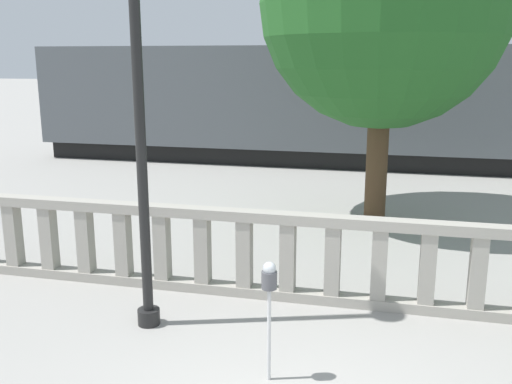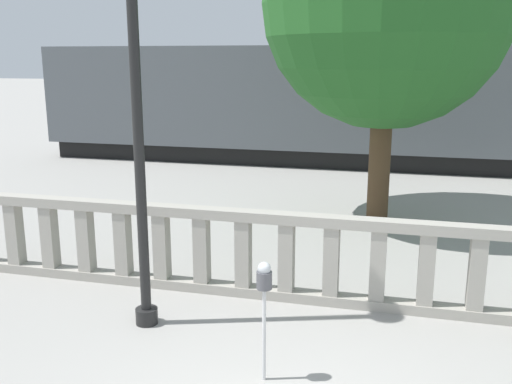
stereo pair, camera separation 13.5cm
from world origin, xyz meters
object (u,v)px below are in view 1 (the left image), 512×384
(train_far, at_px, (352,84))
(tree_right, at_px, (385,4))
(parking_meter, at_px, (269,287))
(train_near, at_px, (362,103))

(train_far, relative_size, tree_right, 4.52)
(parking_meter, relative_size, tree_right, 0.19)
(parking_meter, height_order, tree_right, tree_right)
(train_near, distance_m, tree_right, 6.75)
(parking_meter, relative_size, train_far, 0.04)
(train_far, bearing_deg, parking_meter, -87.31)
(train_near, relative_size, tree_right, 3.04)
(train_near, height_order, train_far, train_near)
(train_near, bearing_deg, train_far, 95.12)
(parking_meter, height_order, train_near, train_near)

